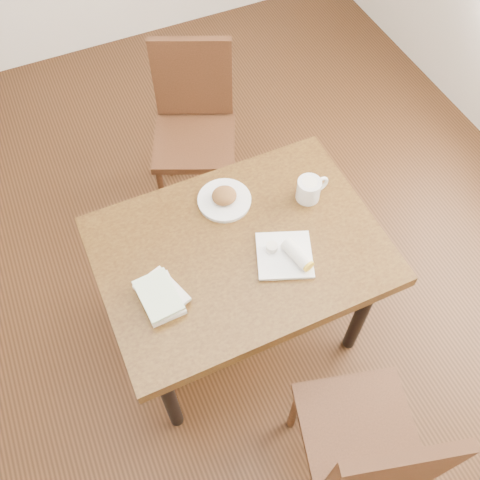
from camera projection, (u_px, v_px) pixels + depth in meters
name	position (u px, v px, depth m)	size (l,w,h in m)	color
ground	(240.00, 326.00, 2.73)	(4.00, 5.00, 0.01)	#472814
room_walls	(240.00, 61.00, 1.36)	(4.02, 5.02, 2.80)	beige
table	(240.00, 259.00, 2.17)	(1.12, 0.81, 0.75)	brown
chair_near	(369.00, 449.00, 1.88)	(0.51, 0.51, 0.95)	#4B2815
chair_far	(194.00, 119.00, 2.78)	(0.55, 0.55, 0.95)	#4D2916
plate_scone	(224.00, 199.00, 2.21)	(0.22, 0.22, 0.07)	white
coffee_mug	(310.00, 189.00, 2.19)	(0.15, 0.10, 0.10)	white
plate_burrito	(288.00, 255.00, 2.06)	(0.27, 0.27, 0.07)	white
book_stack	(160.00, 296.00, 1.95)	(0.18, 0.22, 0.05)	white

